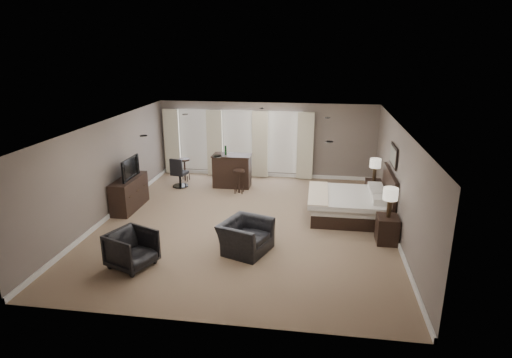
# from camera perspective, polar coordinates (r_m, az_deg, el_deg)

# --- Properties ---
(room) EXTENTS (7.60, 8.60, 2.64)m
(room) POSITION_cam_1_polar(r_m,az_deg,el_deg) (10.83, -1.36, 0.42)
(room) COLOR #7D664F
(room) RESTS_ON ground
(window_bay) EXTENTS (5.25, 0.20, 2.30)m
(window_bay) POSITION_cam_1_polar(r_m,az_deg,el_deg) (14.93, -2.49, 4.84)
(window_bay) COLOR silver
(window_bay) RESTS_ON room
(bed) EXTENTS (2.07, 1.98, 1.32)m
(bed) POSITION_cam_1_polar(r_m,az_deg,el_deg) (11.71, 11.93, -1.93)
(bed) COLOR silver
(bed) RESTS_ON ground
(nightstand_near) EXTENTS (0.48, 0.59, 0.64)m
(nightstand_near) POSITION_cam_1_polar(r_m,az_deg,el_deg) (10.59, 17.06, -6.45)
(nightstand_near) COLOR black
(nightstand_near) RESTS_ON ground
(nightstand_far) EXTENTS (0.46, 0.56, 0.61)m
(nightstand_far) POSITION_cam_1_polar(r_m,az_deg,el_deg) (13.27, 15.34, -1.46)
(nightstand_far) COLOR black
(nightstand_far) RESTS_ON ground
(lamp_near) EXTENTS (0.34, 0.34, 0.71)m
(lamp_near) POSITION_cam_1_polar(r_m,az_deg,el_deg) (10.34, 17.39, -3.02)
(lamp_near) COLOR beige
(lamp_near) RESTS_ON nightstand_near
(lamp_far) EXTENTS (0.33, 0.33, 0.67)m
(lamp_far) POSITION_cam_1_polar(r_m,az_deg,el_deg) (13.09, 15.56, 1.19)
(lamp_far) COLOR beige
(lamp_far) RESTS_ON nightstand_far
(wall_art) EXTENTS (0.04, 0.96, 0.56)m
(wall_art) POSITION_cam_1_polar(r_m,az_deg,el_deg) (11.53, 17.83, 2.96)
(wall_art) COLOR slate
(wall_art) RESTS_ON room
(dresser) EXTENTS (0.50, 1.55, 0.90)m
(dresser) POSITION_cam_1_polar(r_m,az_deg,el_deg) (12.62, -16.53, -1.86)
(dresser) COLOR black
(dresser) RESTS_ON ground
(tv) EXTENTS (0.59, 1.03, 0.14)m
(tv) POSITION_cam_1_polar(r_m,az_deg,el_deg) (12.46, -16.73, 0.39)
(tv) COLOR black
(tv) RESTS_ON dresser
(armchair_near) EXTENTS (1.05, 1.28, 0.96)m
(armchair_near) POSITION_cam_1_polar(r_m,az_deg,el_deg) (9.65, -1.40, -7.00)
(armchair_near) COLOR black
(armchair_near) RESTS_ON ground
(armchair_far) EXTENTS (1.05, 1.08, 0.87)m
(armchair_far) POSITION_cam_1_polar(r_m,az_deg,el_deg) (9.40, -16.25, -8.77)
(armchair_far) COLOR black
(armchair_far) RESTS_ON ground
(bar_counter) EXTENTS (1.24, 0.65, 1.08)m
(bar_counter) POSITION_cam_1_polar(r_m,az_deg,el_deg) (13.97, -3.21, 1.12)
(bar_counter) COLOR black
(bar_counter) RESTS_ON ground
(bar_stool_left) EXTENTS (0.47, 0.47, 0.77)m
(bar_stool_left) POSITION_cam_1_polar(r_m,az_deg,el_deg) (14.80, -9.47, 1.23)
(bar_stool_left) COLOR black
(bar_stool_left) RESTS_ON ground
(bar_stool_right) EXTENTS (0.39, 0.39, 0.75)m
(bar_stool_right) POSITION_cam_1_polar(r_m,az_deg,el_deg) (13.40, -2.28, -0.33)
(bar_stool_right) COLOR black
(bar_stool_right) RESTS_ON ground
(desk_chair) EXTENTS (0.59, 0.59, 0.99)m
(desk_chair) POSITION_cam_1_polar(r_m,az_deg,el_deg) (14.16, -10.14, 0.90)
(desk_chair) COLOR black
(desk_chair) RESTS_ON ground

